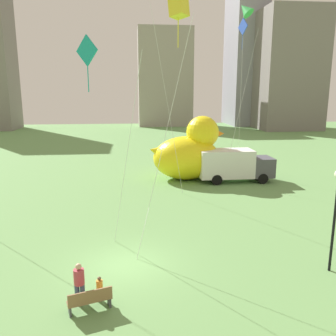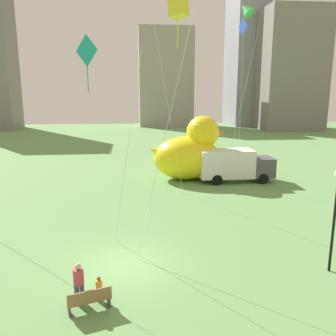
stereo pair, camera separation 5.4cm
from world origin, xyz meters
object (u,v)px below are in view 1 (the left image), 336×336
at_px(person_child, 100,288).
at_px(box_truck, 234,165).
at_px(lamppost, 336,201).
at_px(kite_yellow, 178,4).
at_px(person_adult, 79,282).
at_px(kite_green, 245,10).
at_px(park_bench, 90,300).
at_px(kite_blue, 243,35).
at_px(kite_teal, 90,61).
at_px(giant_inflatable_duck, 189,153).

bearing_deg(person_child, box_truck, 59.47).
bearing_deg(lamppost, kite_yellow, 170.80).
bearing_deg(person_adult, kite_green, 59.25).
bearing_deg(kite_yellow, person_adult, -148.01).
bearing_deg(kite_yellow, park_bench, -139.42).
bearing_deg(person_child, person_adult, -175.04).
bearing_deg(person_adult, person_child, 4.96).
relative_size(person_child, kite_green, 0.06).
relative_size(park_bench, box_truck, 0.26).
bearing_deg(person_child, lamppost, 7.62).
height_order(kite_green, kite_blue, kite_green).
bearing_deg(kite_blue, kite_teal, -129.47).
distance_m(kite_teal, kite_yellow, 4.27).
xyz_separation_m(park_bench, kite_teal, (-0.02, 3.96, 8.73)).
relative_size(kite_green, kite_blue, 1.18).
bearing_deg(kite_yellow, giant_inflatable_duck, 78.95).
relative_size(giant_inflatable_duck, kite_blue, 0.52).
xyz_separation_m(person_adult, kite_blue, (10.88, 16.10, 11.20)).
xyz_separation_m(box_truck, kite_teal, (-10.57, -14.05, 7.75)).
relative_size(kite_teal, kite_yellow, 0.85).
height_order(kite_yellow, kite_green, kite_green).
bearing_deg(lamppost, park_bench, -169.25).
distance_m(kite_yellow, kite_green, 20.74).
distance_m(park_bench, kite_green, 28.73).
distance_m(person_adult, lamppost, 11.20).
bearing_deg(person_adult, kite_blue, 55.95).
relative_size(person_child, giant_inflatable_duck, 0.15).
xyz_separation_m(giant_inflatable_duck, kite_blue, (3.67, -2.66, 9.68)).
height_order(person_child, kite_yellow, kite_yellow).
relative_size(person_adult, kite_yellow, 0.14).
xyz_separation_m(person_child, kite_teal, (-0.32, 3.34, 8.64)).
distance_m(giant_inflatable_duck, kite_yellow, 18.77).
xyz_separation_m(person_adult, box_truck, (11.00, 17.46, 0.55)).
height_order(person_child, box_truck, box_truck).
xyz_separation_m(kite_yellow, kite_blue, (6.84, 13.58, 0.82)).
bearing_deg(park_bench, person_adult, 128.13).
bearing_deg(kite_yellow, kite_teal, 166.29).
height_order(person_child, kite_blue, kite_blue).
height_order(person_adult, kite_blue, kite_blue).
height_order(person_adult, kite_green, kite_green).
relative_size(kite_yellow, kite_blue, 0.90).
xyz_separation_m(person_adult, giant_inflatable_duck, (7.21, 18.76, 1.52)).
relative_size(park_bench, person_adult, 1.02).
bearing_deg(lamppost, kite_teal, 169.22).
height_order(person_child, kite_green, kite_green).
bearing_deg(kite_teal, person_adult, -97.11).
distance_m(lamppost, box_truck, 16.14).
height_order(park_bench, kite_blue, kite_blue).
xyz_separation_m(person_adult, kite_green, (12.54, 21.07, 14.09)).
xyz_separation_m(person_child, kite_yellow, (3.30, 2.46, 10.73)).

